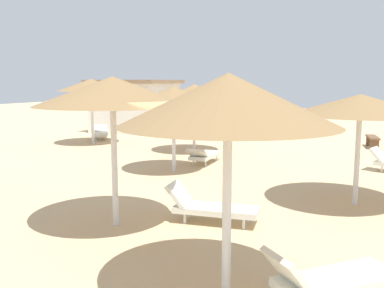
{
  "coord_description": "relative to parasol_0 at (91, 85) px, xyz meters",
  "views": [
    {
      "loc": [
        4.56,
        -7.38,
        2.85
      ],
      "look_at": [
        0.0,
        3.0,
        1.2
      ],
      "focal_mm": 40.23,
      "sensor_mm": 36.0,
      "label": 1
    }
  ],
  "objects": [
    {
      "name": "ground_plane",
      "position": [
        7.56,
        -8.81,
        -2.69
      ],
      "size": [
        80.0,
        80.0,
        0.0
      ],
      "primitive_type": "plane",
      "color": "#D1B284"
    },
    {
      "name": "parasol_0",
      "position": [
        0.0,
        0.0,
        0.0
      ],
      "size": [
        3.06,
        3.06,
        2.97
      ],
      "color": "silver",
      "rests_on": "ground"
    },
    {
      "name": "parasol_1",
      "position": [
        10.35,
        -11.04,
        -0.07
      ],
      "size": [
        2.83,
        2.83,
        2.96
      ],
      "color": "silver",
      "rests_on": "ground"
    },
    {
      "name": "parasol_2",
      "position": [
        11.69,
        -5.72,
        -0.36
      ],
      "size": [
        3.18,
        3.18,
        2.57
      ],
      "color": "silver",
      "rests_on": "ground"
    },
    {
      "name": "parasol_3",
      "position": [
        7.39,
        -9.2,
        -0.03
      ],
      "size": [
        3.02,
        3.02,
        2.95
      ],
      "color": "silver",
      "rests_on": "ground"
    },
    {
      "name": "parasol_5",
      "position": [
        6.14,
        -4.02,
        -0.27
      ],
      "size": [
        2.74,
        2.74,
        2.7
      ],
      "color": "silver",
      "rests_on": "ground"
    },
    {
      "name": "parasol_6",
      "position": [
        5.19,
        -0.18,
        -0.27
      ],
      "size": [
        2.86,
        2.86,
        2.75
      ],
      "color": "silver",
      "rests_on": "ground"
    },
    {
      "name": "lounger_0",
      "position": [
        -0.71,
        1.62,
        -2.38
      ],
      "size": [
        1.63,
        1.93,
        0.63
      ],
      "color": "silver",
      "rests_on": "ground"
    },
    {
      "name": "lounger_1",
      "position": [
        11.64,
        -10.68,
        -2.37
      ],
      "size": [
        1.74,
        1.78,
        0.79
      ],
      "color": "silver",
      "rests_on": "ground"
    },
    {
      "name": "lounger_3",
      "position": [
        9.04,
        -8.29,
        -2.37
      ],
      "size": [
        1.92,
        0.87,
        0.79
      ],
      "color": "silver",
      "rests_on": "ground"
    },
    {
      "name": "lounger_5",
      "position": [
        6.56,
        -2.49,
        -2.38
      ],
      "size": [
        0.71,
        1.93,
        0.65
      ],
      "color": "silver",
      "rests_on": "ground"
    },
    {
      "name": "bench_0",
      "position": [
        3.97,
        4.83,
        -2.34
      ],
      "size": [
        0.52,
        1.53,
        0.49
      ],
      "color": "brown",
      "rests_on": "ground"
    },
    {
      "name": "bench_1",
      "position": [
        11.87,
        3.98,
        -2.34
      ],
      "size": [
        0.64,
        1.55,
        0.49
      ],
      "color": "brown",
      "rests_on": "ground"
    },
    {
      "name": "parked_car",
      "position": [
        4.15,
        9.04,
        -1.87
      ],
      "size": [
        4.06,
        2.1,
        1.72
      ],
      "color": "silver",
      "rests_on": "ground"
    },
    {
      "name": "beach_cabana",
      "position": [
        -0.8,
        5.13,
        -1.2
      ],
      "size": [
        4.36,
        4.08,
        2.95
      ],
      "color": "white",
      "rests_on": "ground"
    }
  ]
}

